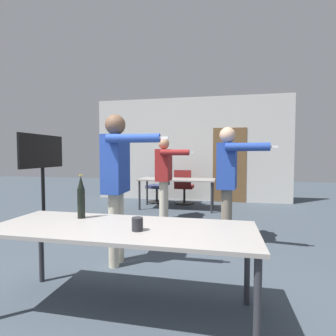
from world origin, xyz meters
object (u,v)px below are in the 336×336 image
object	(u,v)px
tv_screen	(43,170)
office_chair_near_pushed	(184,188)
person_center_tall	(117,173)
beer_bottle	(81,198)
office_chair_far_right	(159,188)
person_right_polo	(165,171)
drink_cup	(137,224)
person_near_casual	(228,174)

from	to	relation	value
tv_screen	office_chair_near_pushed	bearing A→B (deg)	-37.63
person_center_tall	office_chair_near_pushed	xyz separation A→B (m)	(0.23, 3.93, -0.67)
beer_bottle	tv_screen	bearing A→B (deg)	134.26
person_center_tall	office_chair_far_right	bearing A→B (deg)	-174.37
tv_screen	beer_bottle	distance (m)	2.63
tv_screen	beer_bottle	xyz separation A→B (m)	(1.84, -1.88, -0.13)
person_right_polo	beer_bottle	world-z (taller)	person_right_polo
office_chair_near_pushed	drink_cup	distance (m)	4.95
tv_screen	person_center_tall	world-z (taller)	person_center_tall
beer_bottle	drink_cup	size ratio (longest dim) A/B	3.91
drink_cup	tv_screen	bearing A→B (deg)	138.80
tv_screen	drink_cup	size ratio (longest dim) A/B	16.14
person_right_polo	office_chair_near_pushed	xyz separation A→B (m)	(0.14, 1.76, -0.56)
tv_screen	person_near_casual	distance (m)	3.21
person_near_casual	beer_bottle	distance (m)	2.17
person_center_tall	tv_screen	bearing A→B (deg)	-122.59
person_right_polo	person_near_casual	world-z (taller)	person_near_casual
person_center_tall	drink_cup	distance (m)	1.19
person_near_casual	office_chair_far_right	size ratio (longest dim) A/B	1.90
beer_bottle	office_chair_far_right	bearing A→B (deg)	94.77
tv_screen	office_chair_near_pushed	xyz separation A→B (m)	(2.13, 2.76, -0.62)
office_chair_near_pushed	beer_bottle	xyz separation A→B (m)	(-0.29, -4.64, 0.49)
person_near_casual	office_chair_far_right	bearing A→B (deg)	-143.28
person_center_tall	drink_cup	size ratio (longest dim) A/B	17.30
tv_screen	drink_cup	world-z (taller)	tv_screen
office_chair_near_pushed	person_center_tall	bearing A→B (deg)	-90.96
office_chair_near_pushed	drink_cup	bearing A→B (deg)	-83.54
person_right_polo	office_chair_far_right	world-z (taller)	person_right_polo
drink_cup	office_chair_near_pushed	bearing A→B (deg)	94.02
person_center_tall	person_near_casual	bearing A→B (deg)	125.96
person_near_casual	drink_cup	world-z (taller)	person_near_casual
person_near_casual	drink_cup	xyz separation A→B (m)	(-0.73, -1.97, -0.25)
person_right_polo	office_chair_far_right	xyz separation A→B (m)	(-0.55, 1.82, -0.57)
office_chair_near_pushed	beer_bottle	world-z (taller)	beer_bottle
person_near_casual	office_chair_near_pushed	xyz separation A→B (m)	(-1.07, 2.96, -0.60)
person_near_casual	tv_screen	bearing A→B (deg)	-87.00
tv_screen	person_right_polo	distance (m)	2.23
tv_screen	person_center_tall	distance (m)	2.23
person_center_tall	beer_bottle	size ratio (longest dim) A/B	4.43
office_chair_far_right	beer_bottle	world-z (taller)	beer_bottle
tv_screen	person_right_polo	xyz separation A→B (m)	(1.99, 1.00, -0.07)
person_near_casual	office_chair_far_right	distance (m)	3.55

